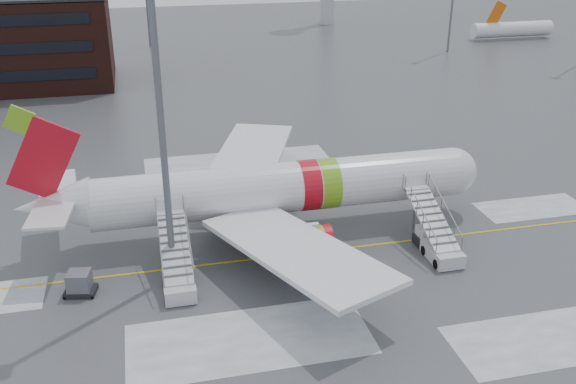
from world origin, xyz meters
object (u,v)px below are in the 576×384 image
object	(u,v)px
pushback_tug	(430,236)
uld_container	(80,284)
airstair_fwd	(438,242)
airstair_aft	(178,273)
light_mast_near	(158,83)
airliner	(269,190)

from	to	relation	value
pushback_tug	uld_container	size ratio (longest dim) A/B	1.17
airstair_fwd	airstair_aft	size ratio (longest dim) A/B	1.00
uld_container	light_mast_near	world-z (taller)	light_mast_near
airliner	airstair_fwd	distance (m)	12.90
airstair_aft	airstair_fwd	bearing A→B (deg)	0.00
airliner	uld_container	xyz separation A→B (m)	(-13.70, -5.86, -2.68)
airstair_fwd	airliner	bearing A→B (deg)	148.97
airliner	airstair_aft	world-z (taller)	airliner
uld_container	airstair_fwd	bearing A→B (deg)	-1.57
airstair_fwd	pushback_tug	size ratio (longest dim) A/B	3.04
pushback_tug	airstair_fwd	bearing A→B (deg)	-94.52
airliner	uld_container	distance (m)	15.14
airliner	uld_container	size ratio (longest dim) A/B	16.13
uld_container	pushback_tug	bearing A→B (deg)	2.23
pushback_tug	uld_container	distance (m)	24.72
airstair_aft	pushback_tug	world-z (taller)	airstair_aft
airstair_fwd	uld_container	size ratio (longest dim) A/B	3.55
airstair_aft	light_mast_near	bearing A→B (deg)	98.16
airliner	pushback_tug	xyz separation A→B (m)	(10.99, -4.90, -2.78)
airstair_aft	pushback_tug	distance (m)	18.58
light_mast_near	airstair_aft	bearing A→B (deg)	-81.84
airstair_aft	light_mast_near	world-z (taller)	light_mast_near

